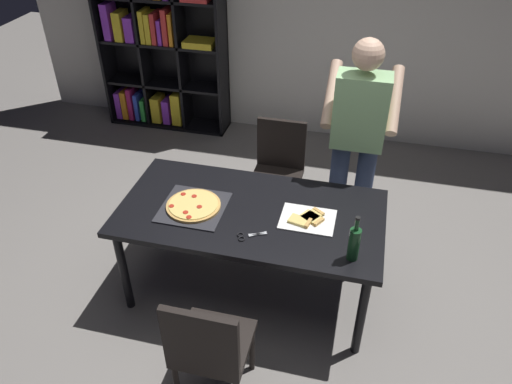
{
  "coord_description": "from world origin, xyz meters",
  "views": [
    {
      "loc": [
        0.67,
        -2.55,
        2.82
      ],
      "look_at": [
        0.0,
        0.15,
        0.8
      ],
      "focal_mm": 34.63,
      "sensor_mm": 36.0,
      "label": 1
    }
  ],
  "objects": [
    {
      "name": "chair_far_side",
      "position": [
        0.0,
        0.95,
        0.51
      ],
      "size": [
        0.42,
        0.42,
        0.9
      ],
      "color": "black",
      "rests_on": "ground_plane"
    },
    {
      "name": "wine_bottle",
      "position": [
        0.71,
        -0.3,
        0.87
      ],
      "size": [
        0.07,
        0.07,
        0.32
      ],
      "color": "#194723",
      "rests_on": "dining_table"
    },
    {
      "name": "kitchen_scissors",
      "position": [
        0.04,
        -0.27,
        0.76
      ],
      "size": [
        0.2,
        0.14,
        0.01
      ],
      "color": "silver",
      "rests_on": "dining_table"
    },
    {
      "name": "pepperoni_pizza_on_tray",
      "position": [
        -0.39,
        -0.06,
        0.77
      ],
      "size": [
        0.43,
        0.43,
        0.04
      ],
      "color": "#2D2D33",
      "rests_on": "dining_table"
    },
    {
      "name": "pizza_slices_on_towel",
      "position": [
        0.4,
        -0.01,
        0.76
      ],
      "size": [
        0.36,
        0.28,
        0.03
      ],
      "color": "white",
      "rests_on": "dining_table"
    },
    {
      "name": "dining_table",
      "position": [
        0.0,
        0.0,
        0.68
      ],
      "size": [
        1.8,
        0.93,
        0.75
      ],
      "color": "black",
      "rests_on": "ground_plane"
    },
    {
      "name": "chair_near_camera",
      "position": [
        -0.0,
        -0.95,
        0.51
      ],
      "size": [
        0.42,
        0.42,
        0.9
      ],
      "color": "black",
      "rests_on": "ground_plane"
    },
    {
      "name": "ground_plane",
      "position": [
        0.0,
        0.0,
        0.0
      ],
      "size": [
        12.0,
        12.0,
        0.0
      ],
      "primitive_type": "plane",
      "color": "gray"
    },
    {
      "name": "back_wall",
      "position": [
        0.0,
        2.6,
        1.4
      ],
      "size": [
        6.4,
        0.1,
        2.8
      ],
      "primitive_type": "cube",
      "color": "silver",
      "rests_on": "ground_plane"
    },
    {
      "name": "person_serving_pizza",
      "position": [
        0.63,
        0.73,
        1.0
      ],
      "size": [
        0.55,
        0.54,
        1.75
      ],
      "color": "#38476B",
      "rests_on": "ground_plane"
    },
    {
      "name": "bookshelf",
      "position": [
        -1.65,
        2.38,
        0.94
      ],
      "size": [
        1.4,
        0.35,
        1.95
      ],
      "color": "black",
      "rests_on": "ground_plane"
    }
  ]
}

